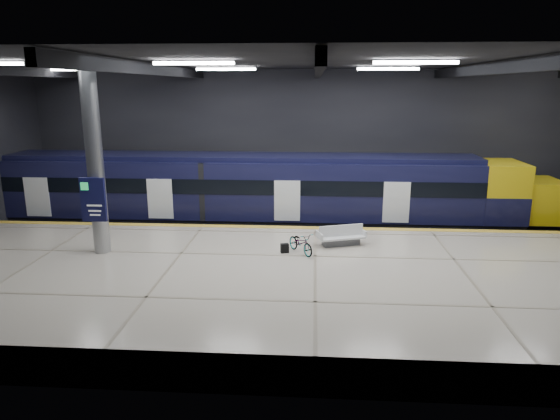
{
  "coord_description": "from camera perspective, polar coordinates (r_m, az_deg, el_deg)",
  "views": [
    {
      "loc": [
        -0.12,
        -18.39,
        7.17
      ],
      "look_at": [
        -1.46,
        1.5,
        2.2
      ],
      "focal_mm": 32.0,
      "sensor_mm": 36.0,
      "label": 1
    }
  ],
  "objects": [
    {
      "name": "pannier_bag",
      "position": [
        18.69,
        0.54,
        -4.38
      ],
      "size": [
        0.34,
        0.26,
        0.35
      ],
      "primitive_type": "cube",
      "rotation": [
        0.0,
        0.0,
        0.29
      ],
      "color": "black",
      "rests_on": "platform"
    },
    {
      "name": "train",
      "position": [
        24.54,
        -1.81,
        1.97
      ],
      "size": [
        29.4,
        2.84,
        3.79
      ],
      "color": "black",
      "rests_on": "ground"
    },
    {
      "name": "bicycle",
      "position": [
        18.6,
        2.39,
        -3.76
      ],
      "size": [
        1.3,
        1.56,
        0.8
      ],
      "primitive_type": "imported",
      "rotation": [
        0.0,
        0.0,
        0.6
      ],
      "color": "#99999E",
      "rests_on": "platform"
    },
    {
      "name": "bench",
      "position": [
        19.68,
        6.97,
        -3.2
      ],
      "size": [
        1.99,
        1.32,
        0.82
      ],
      "rotation": [
        0.0,
        0.0,
        0.33
      ],
      "color": "#595B60",
      "rests_on": "platform"
    },
    {
      "name": "safety_strip",
      "position": [
        21.99,
        4.03,
        -2.04
      ],
      "size": [
        30.0,
        0.4,
        0.01
      ],
      "primitive_type": "cube",
      "color": "gold",
      "rests_on": "platform"
    },
    {
      "name": "ground",
      "position": [
        19.74,
        3.98,
        -7.34
      ],
      "size": [
        30.0,
        30.0,
        0.0
      ],
      "primitive_type": "plane",
      "color": "black",
      "rests_on": "ground"
    },
    {
      "name": "rails",
      "position": [
        24.92,
        3.99,
        -2.56
      ],
      "size": [
        30.0,
        1.52,
        0.16
      ],
      "color": "gray",
      "rests_on": "ground"
    },
    {
      "name": "room_shell",
      "position": [
        18.45,
        4.28,
        9.45
      ],
      "size": [
        30.1,
        16.1,
        8.05
      ],
      "color": "black",
      "rests_on": "ground"
    },
    {
      "name": "info_column",
      "position": [
        19.26,
        -20.41,
        5.04
      ],
      "size": [
        0.9,
        0.78,
        6.9
      ],
      "color": "#9EA0A5",
      "rests_on": "platform"
    },
    {
      "name": "platform",
      "position": [
        17.22,
        4.01,
        -8.66
      ],
      "size": [
        30.0,
        11.0,
        1.1
      ],
      "primitive_type": "cube",
      "color": "beige",
      "rests_on": "ground"
    }
  ]
}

